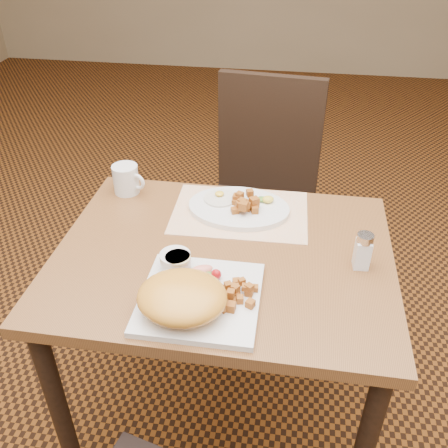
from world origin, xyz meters
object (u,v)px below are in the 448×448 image
at_px(salt_shaker, 363,250).
at_px(coffee_mug, 126,179).
at_px(chair_far, 262,188).
at_px(plate_square, 200,298).
at_px(table, 223,283).
at_px(plate_oval, 239,208).

relative_size(salt_shaker, coffee_mug, 0.90).
xyz_separation_m(chair_far, coffee_mug, (-0.40, -0.45, 0.26)).
height_order(plate_square, salt_shaker, salt_shaker).
height_order(chair_far, plate_square, chair_far).
height_order(table, plate_oval, plate_oval).
bearing_deg(plate_square, salt_shaker, 26.53).
bearing_deg(table, plate_oval, 86.16).
xyz_separation_m(plate_oval, salt_shaker, (0.34, -0.21, 0.04)).
xyz_separation_m(chair_far, plate_square, (-0.07, -0.91, 0.22)).
height_order(chair_far, plate_oval, chair_far).
bearing_deg(chair_far, coffee_mug, 54.80).
xyz_separation_m(table, salt_shaker, (0.36, -0.00, 0.16)).
height_order(table, coffee_mug, coffee_mug).
relative_size(plate_square, salt_shaker, 2.80).
bearing_deg(coffee_mug, plate_oval, -8.86).
relative_size(chair_far, salt_shaker, 9.70).
xyz_separation_m(table, plate_square, (-0.02, -0.19, 0.12)).
distance_m(chair_far, coffee_mug, 0.65).
bearing_deg(coffee_mug, plate_square, -54.50).
distance_m(table, plate_oval, 0.24).
relative_size(plate_oval, coffee_mug, 2.75).
xyz_separation_m(plate_oval, coffee_mug, (-0.37, 0.06, 0.03)).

